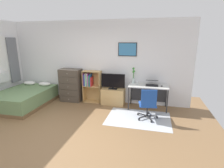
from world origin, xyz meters
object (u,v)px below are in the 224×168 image
object	(u,v)px
dresser	(71,85)
desk	(148,89)
television	(113,82)
wine_glass	(137,81)
computer_mouse	(162,86)
bookshelf	(91,84)
office_chair	(148,103)
tv_stand	(113,96)
laptop	(152,83)
bed	(25,98)
bamboo_vase	(133,76)

from	to	relation	value
dresser	desk	size ratio (longest dim) A/B	0.95
television	wine_glass	world-z (taller)	television
computer_mouse	wine_glass	bearing A→B (deg)	-177.11
bookshelf	office_chair	bearing A→B (deg)	-25.96
bookshelf	desk	size ratio (longest dim) A/B	0.91
television	computer_mouse	world-z (taller)	television
tv_stand	laptop	size ratio (longest dim) A/B	1.83
bed	bamboo_vase	size ratio (longest dim) A/B	3.94
desk	bamboo_vase	distance (m)	0.61
tv_stand	office_chair	xyz separation A→B (m)	(1.16, -0.90, 0.19)
computer_mouse	laptop	bearing A→B (deg)	159.97
dresser	bookshelf	bearing A→B (deg)	5.57
wine_glass	bed	bearing A→B (deg)	-170.49
computer_mouse	wine_glass	distance (m)	0.73
office_chair	laptop	distance (m)	0.93
tv_stand	desk	xyz separation A→B (m)	(1.13, -0.02, 0.34)
dresser	tv_stand	world-z (taller)	dresser
dresser	bamboo_vase	xyz separation A→B (m)	(2.13, 0.10, 0.40)
desk	bamboo_vase	world-z (taller)	bamboo_vase
dresser	bookshelf	size ratio (longest dim) A/B	1.04
computer_mouse	bamboo_vase	world-z (taller)	bamboo_vase
bookshelf	office_chair	world-z (taller)	bookshelf
wine_glass	bamboo_vase	bearing A→B (deg)	119.02
dresser	laptop	distance (m)	2.72
office_chair	wine_glass	size ratio (longest dim) A/B	4.78
dresser	television	distance (m)	1.50
dresser	tv_stand	bearing A→B (deg)	0.58
bamboo_vase	computer_mouse	bearing A→B (deg)	-14.42
tv_stand	wine_glass	bearing A→B (deg)	-12.65
laptop	wine_glass	distance (m)	0.46
office_chair	laptop	xyz separation A→B (m)	(0.06, 0.86, 0.35)
tv_stand	wine_glass	world-z (taller)	wine_glass
bookshelf	tv_stand	size ratio (longest dim) A/B	1.43
dresser	wine_glass	size ratio (longest dim) A/B	6.23
office_chair	laptop	bearing A→B (deg)	75.97
desk	dresser	bearing A→B (deg)	179.94
wine_glass	dresser	bearing A→B (deg)	175.94
office_chair	computer_mouse	xyz separation A→B (m)	(0.35, 0.76, 0.30)
dresser	bamboo_vase	bearing A→B (deg)	2.64
tv_stand	desk	bearing A→B (deg)	-0.91
television	computer_mouse	distance (m)	1.51
desk	office_chair	size ratio (longest dim) A/B	1.37
office_chair	tv_stand	bearing A→B (deg)	132.31
bed	wine_glass	world-z (taller)	wine_glass
office_chair	bamboo_vase	bearing A→B (deg)	107.92
bamboo_vase	desk	bearing A→B (deg)	-11.78
bed	dresser	size ratio (longest dim) A/B	1.77
dresser	office_chair	distance (m)	2.79
office_chair	wine_glass	world-z (taller)	wine_glass
office_chair	bamboo_vase	xyz separation A→B (m)	(-0.52, 0.98, 0.51)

